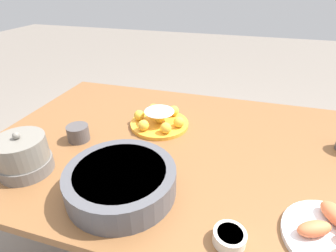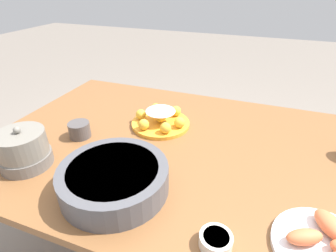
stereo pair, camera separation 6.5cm
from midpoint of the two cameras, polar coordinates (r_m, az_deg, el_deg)
name	(u,v)px [view 1 (the left image)]	position (r m, az deg, el deg)	size (l,w,h in m)	color
dining_table	(177,159)	(1.09, 0.30, -7.30)	(1.51, 1.02, 0.70)	brown
cake_plate	(159,120)	(1.16, -3.51, 1.25)	(0.26, 0.26, 0.08)	gold
serving_bowl	(121,180)	(0.83, -12.46, -11.46)	(0.34, 0.34, 0.08)	#4C4C51
sauce_bowl	(230,237)	(0.72, 10.54, -22.73)	(0.08, 0.08, 0.03)	silver
cup_far	(78,133)	(1.13, -20.54, -1.47)	(0.09, 0.09, 0.06)	#4C4747
warming_pot	(23,155)	(1.02, -30.65, -5.56)	(0.17, 0.17, 0.15)	#66605B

